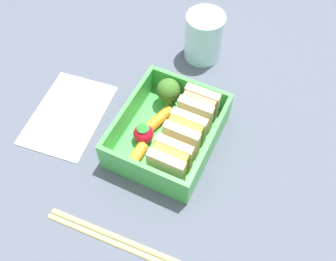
{
  "coord_description": "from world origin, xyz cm",
  "views": [
    {
      "loc": [
        26.43,
        12.62,
        46.76
      ],
      "look_at": [
        0.0,
        0.0,
        2.7
      ],
      "focal_mm": 40.0,
      "sensor_mm": 36.0,
      "label": 1
    }
  ],
  "objects_px": {
    "chopstick_pair": "(111,237)",
    "carrot_stick_left": "(136,157)",
    "sandwich_center": "(170,160)",
    "broccoli_floret": "(168,91)",
    "strawberry_far_left": "(143,133)",
    "drinking_glass": "(204,37)",
    "folded_napkin": "(68,114)",
    "sandwich_center_left": "(185,133)",
    "sandwich_left": "(198,108)",
    "carrot_stick_far_left": "(159,119)"
  },
  "relations": [
    {
      "from": "broccoli_floret",
      "to": "carrot_stick_left",
      "type": "relative_size",
      "value": 1.11
    },
    {
      "from": "chopstick_pair",
      "to": "folded_napkin",
      "type": "distance_m",
      "value": 0.21
    },
    {
      "from": "sandwich_left",
      "to": "folded_napkin",
      "type": "relative_size",
      "value": 0.35
    },
    {
      "from": "strawberry_far_left",
      "to": "sandwich_left",
      "type": "bearing_deg",
      "value": 140.77
    },
    {
      "from": "sandwich_center_left",
      "to": "sandwich_center",
      "type": "distance_m",
      "value": 0.05
    },
    {
      "from": "drinking_glass",
      "to": "carrot_stick_far_left",
      "type": "bearing_deg",
      "value": 0.01
    },
    {
      "from": "folded_napkin",
      "to": "sandwich_center_left",
      "type": "bearing_deg",
      "value": 97.32
    },
    {
      "from": "broccoli_floret",
      "to": "carrot_stick_far_left",
      "type": "distance_m",
      "value": 0.04
    },
    {
      "from": "sandwich_center",
      "to": "folded_napkin",
      "type": "relative_size",
      "value": 0.35
    },
    {
      "from": "sandwich_center_left",
      "to": "carrot_stick_left",
      "type": "distance_m",
      "value": 0.07
    },
    {
      "from": "sandwich_center",
      "to": "broccoli_floret",
      "type": "distance_m",
      "value": 0.12
    },
    {
      "from": "sandwich_left",
      "to": "carrot_stick_left",
      "type": "xyz_separation_m",
      "value": [
        0.1,
        -0.05,
        -0.02
      ]
    },
    {
      "from": "sandwich_center_left",
      "to": "strawberry_far_left",
      "type": "bearing_deg",
      "value": -70.29
    },
    {
      "from": "sandwich_center",
      "to": "strawberry_far_left",
      "type": "xyz_separation_m",
      "value": [
        -0.03,
        -0.05,
        -0.01
      ]
    },
    {
      "from": "sandwich_center",
      "to": "drinking_glass",
      "type": "xyz_separation_m",
      "value": [
        -0.23,
        -0.05,
        0.0
      ]
    },
    {
      "from": "sandwich_center_left",
      "to": "carrot_stick_far_left",
      "type": "bearing_deg",
      "value": -109.39
    },
    {
      "from": "folded_napkin",
      "to": "carrot_stick_far_left",
      "type": "bearing_deg",
      "value": 106.61
    },
    {
      "from": "sandwich_center",
      "to": "folded_napkin",
      "type": "distance_m",
      "value": 0.19
    },
    {
      "from": "drinking_glass",
      "to": "folded_napkin",
      "type": "bearing_deg",
      "value": -33.21
    },
    {
      "from": "carrot_stick_far_left",
      "to": "drinking_glass",
      "type": "xyz_separation_m",
      "value": [
        -0.17,
        -0.0,
        0.02
      ]
    },
    {
      "from": "broccoli_floret",
      "to": "drinking_glass",
      "type": "relative_size",
      "value": 0.58
    },
    {
      "from": "sandwich_left",
      "to": "carrot_stick_far_left",
      "type": "xyz_separation_m",
      "value": [
        0.03,
        -0.05,
        -0.02
      ]
    },
    {
      "from": "sandwich_left",
      "to": "chopstick_pair",
      "type": "height_order",
      "value": "sandwich_left"
    },
    {
      "from": "chopstick_pair",
      "to": "carrot_stick_left",
      "type": "bearing_deg",
      "value": -169.13
    },
    {
      "from": "sandwich_center",
      "to": "sandwich_center_left",
      "type": "bearing_deg",
      "value": 180.0
    },
    {
      "from": "sandwich_center",
      "to": "carrot_stick_far_left",
      "type": "xyz_separation_m",
      "value": [
        -0.06,
        -0.05,
        -0.02
      ]
    },
    {
      "from": "broccoli_floret",
      "to": "strawberry_far_left",
      "type": "height_order",
      "value": "broccoli_floret"
    },
    {
      "from": "strawberry_far_left",
      "to": "folded_napkin",
      "type": "xyz_separation_m",
      "value": [
        0.0,
        -0.13,
        -0.03
      ]
    },
    {
      "from": "carrot_stick_far_left",
      "to": "sandwich_center_left",
      "type": "bearing_deg",
      "value": 70.61
    },
    {
      "from": "sandwich_center_left",
      "to": "strawberry_far_left",
      "type": "relative_size",
      "value": 1.47
    },
    {
      "from": "sandwich_left",
      "to": "broccoli_floret",
      "type": "distance_m",
      "value": 0.05
    },
    {
      "from": "carrot_stick_far_left",
      "to": "folded_napkin",
      "type": "xyz_separation_m",
      "value": [
        0.04,
        -0.14,
        -0.02
      ]
    },
    {
      "from": "sandwich_center",
      "to": "carrot_stick_left",
      "type": "distance_m",
      "value": 0.05
    },
    {
      "from": "carrot_stick_far_left",
      "to": "strawberry_far_left",
      "type": "relative_size",
      "value": 1.32
    },
    {
      "from": "sandwich_left",
      "to": "sandwich_center",
      "type": "height_order",
      "value": "same"
    },
    {
      "from": "sandwich_center",
      "to": "chopstick_pair",
      "type": "height_order",
      "value": "sandwich_center"
    },
    {
      "from": "strawberry_far_left",
      "to": "folded_napkin",
      "type": "bearing_deg",
      "value": -88.18
    },
    {
      "from": "sandwich_center_left",
      "to": "broccoli_floret",
      "type": "height_order",
      "value": "sandwich_center_left"
    },
    {
      "from": "strawberry_far_left",
      "to": "drinking_glass",
      "type": "xyz_separation_m",
      "value": [
        -0.2,
        0.01,
        0.01
      ]
    },
    {
      "from": "broccoli_floret",
      "to": "carrot_stick_far_left",
      "type": "xyz_separation_m",
      "value": [
        0.04,
        0.0,
        -0.02
      ]
    },
    {
      "from": "carrot_stick_far_left",
      "to": "chopstick_pair",
      "type": "bearing_deg",
      "value": 6.41
    },
    {
      "from": "drinking_glass",
      "to": "folded_napkin",
      "type": "distance_m",
      "value": 0.25
    },
    {
      "from": "carrot_stick_left",
      "to": "chopstick_pair",
      "type": "distance_m",
      "value": 0.11
    },
    {
      "from": "sandwich_left",
      "to": "sandwich_center",
      "type": "bearing_deg",
      "value": 0.0
    },
    {
      "from": "broccoli_floret",
      "to": "drinking_glass",
      "type": "bearing_deg",
      "value": 178.38
    },
    {
      "from": "sandwich_center",
      "to": "broccoli_floret",
      "type": "xyz_separation_m",
      "value": [
        -0.1,
        -0.05,
        0.0
      ]
    },
    {
      "from": "broccoli_floret",
      "to": "strawberry_far_left",
      "type": "relative_size",
      "value": 1.35
    },
    {
      "from": "chopstick_pair",
      "to": "folded_napkin",
      "type": "xyz_separation_m",
      "value": [
        -0.14,
        -0.16,
        -0.0
      ]
    },
    {
      "from": "carrot_stick_far_left",
      "to": "carrot_stick_left",
      "type": "xyz_separation_m",
      "value": [
        0.07,
        -0.0,
        -0.0
      ]
    },
    {
      "from": "sandwich_center_left",
      "to": "carrot_stick_left",
      "type": "relative_size",
      "value": 1.21
    }
  ]
}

